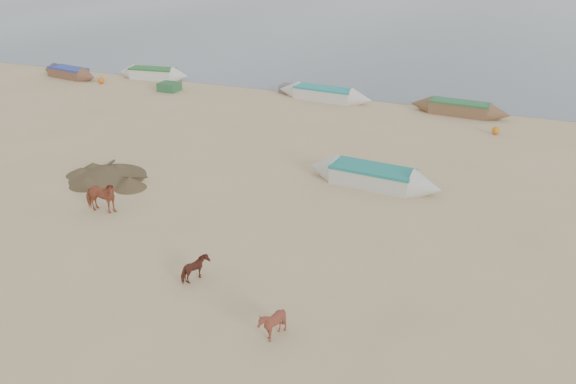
# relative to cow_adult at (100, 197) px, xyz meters

# --- Properties ---
(ground) EXTENTS (140.00, 140.00, 0.00)m
(ground) POSITION_rel_cow_adult_xyz_m (6.98, -1.38, -0.67)
(ground) COLOR tan
(ground) RESTS_ON ground
(sea) EXTENTS (160.00, 160.00, 0.00)m
(sea) POSITION_rel_cow_adult_xyz_m (6.98, 80.62, -0.66)
(sea) COLOR slate
(sea) RESTS_ON ground
(cow_adult) EXTENTS (1.65, 0.86, 1.34)m
(cow_adult) POSITION_rel_cow_adult_xyz_m (0.00, 0.00, 0.00)
(cow_adult) COLOR #9C4D33
(cow_adult) RESTS_ON ground
(calf_front) EXTENTS (1.15, 1.12, 0.97)m
(calf_front) POSITION_rel_cow_adult_xyz_m (9.47, -4.50, -0.19)
(calf_front) COLOR brown
(calf_front) RESTS_ON ground
(calf_right) EXTENTS (0.79, 0.89, 0.83)m
(calf_right) POSITION_rel_cow_adult_xyz_m (6.07, -2.84, -0.25)
(calf_right) COLOR #57271C
(calf_right) RESTS_ON ground
(near_canoe) EXTENTS (6.28, 1.97, 0.85)m
(near_canoe) POSITION_rel_cow_adult_xyz_m (9.30, 6.79, -0.25)
(near_canoe) COLOR beige
(near_canoe) RESTS_ON ground
(debris_pile) EXTENTS (3.97, 3.97, 0.51)m
(debris_pile) POSITION_rel_cow_adult_xyz_m (-2.14, 3.00, -0.42)
(debris_pile) COLOR brown
(debris_pile) RESTS_ON ground
(waterline_canoes) EXTENTS (55.28, 4.32, 0.87)m
(waterline_canoes) POSITION_rel_cow_adult_xyz_m (5.61, 19.43, -0.25)
(waterline_canoes) COLOR brown
(waterline_canoes) RESTS_ON ground
(beach_clutter) EXTENTS (43.53, 5.03, 0.64)m
(beach_clutter) POSITION_rel_cow_adult_xyz_m (10.38, 18.63, -0.37)
(beach_clutter) COLOR #2B6137
(beach_clutter) RESTS_ON ground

